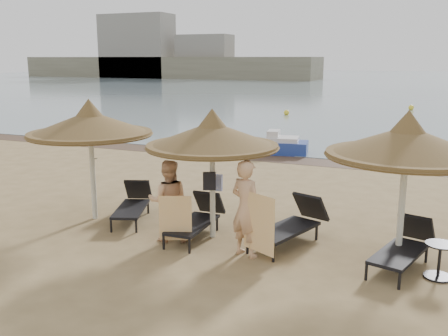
# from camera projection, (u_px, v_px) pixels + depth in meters

# --- Properties ---
(ground) EXTENTS (160.00, 160.00, 0.00)m
(ground) POSITION_uv_depth(u_px,v_px,m) (205.00, 244.00, 10.51)
(ground) COLOR #9A7F52
(ground) RESTS_ON ground
(sea) EXTENTS (200.00, 140.00, 0.03)m
(sea) POSITION_uv_depth(u_px,v_px,m) (410.00, 81.00, 82.46)
(sea) COLOR slate
(sea) RESTS_ON ground
(wet_sand_strip) EXTENTS (200.00, 1.60, 0.01)m
(wet_sand_strip) POSITION_uv_depth(u_px,v_px,m) (310.00, 161.00, 18.97)
(wet_sand_strip) COLOR #4C3626
(wet_sand_strip) RESTS_ON ground
(far_shore) EXTENTS (150.00, 54.80, 12.00)m
(far_shore) POSITION_uv_depth(u_px,v_px,m) (262.00, 63.00, 89.41)
(far_shore) COLOR gray
(far_shore) RESTS_ON ground
(palapa_left) EXTENTS (2.94, 2.94, 2.92)m
(palapa_left) POSITION_uv_depth(u_px,v_px,m) (90.00, 124.00, 11.72)
(palapa_left) COLOR silver
(palapa_left) RESTS_ON ground
(palapa_center) EXTENTS (2.84, 2.84, 2.82)m
(palapa_center) POSITION_uv_depth(u_px,v_px,m) (212.00, 136.00, 10.49)
(palapa_center) COLOR silver
(palapa_center) RESTS_ON ground
(palapa_right) EXTENTS (2.96, 2.96, 2.93)m
(palapa_right) POSITION_uv_depth(u_px,v_px,m) (407.00, 143.00, 9.09)
(palapa_right) COLOR silver
(palapa_right) RESTS_ON ground
(lounger_far_left) EXTENTS (1.25, 1.99, 0.85)m
(lounger_far_left) POSITION_uv_depth(u_px,v_px,m) (133.00, 203.00, 12.15)
(lounger_far_left) COLOR black
(lounger_far_left) RESTS_ON ground
(lounger_near_left) EXTENTS (0.69, 1.96, 0.87)m
(lounger_near_left) POSITION_uv_depth(u_px,v_px,m) (198.00, 218.00, 11.00)
(lounger_near_left) COLOR black
(lounger_near_left) RESTS_ON ground
(lounger_near_right) EXTENTS (1.32, 2.22, 0.95)m
(lounger_near_right) POSITION_uv_depth(u_px,v_px,m) (293.00, 223.00, 10.56)
(lounger_near_right) COLOR black
(lounger_near_right) RESTS_ON ground
(lounger_far_right) EXTENTS (1.14, 2.05, 0.87)m
(lounger_far_right) POSITION_uv_depth(u_px,v_px,m) (404.00, 246.00, 9.37)
(lounger_far_right) COLOR black
(lounger_far_right) RESTS_ON ground
(side_table) EXTENTS (0.53, 0.53, 0.64)m
(side_table) POSITION_uv_depth(u_px,v_px,m) (439.00, 262.00, 8.86)
(side_table) COLOR black
(side_table) RESTS_ON ground
(person_left) EXTENTS (1.11, 0.95, 2.05)m
(person_left) POSITION_uv_depth(u_px,v_px,m) (168.00, 194.00, 10.54)
(person_left) COLOR tan
(person_left) RESTS_ON ground
(person_right) EXTENTS (1.21, 0.99, 2.26)m
(person_right) POSITION_uv_depth(u_px,v_px,m) (246.00, 201.00, 9.70)
(person_right) COLOR tan
(person_right) RESTS_ON ground
(towel_left) EXTENTS (0.64, 0.25, 0.94)m
(towel_left) POSITION_uv_depth(u_px,v_px,m) (175.00, 218.00, 10.17)
(towel_left) COLOR orange
(towel_left) RESTS_ON ground
(towel_right) EXTENTS (0.74, 0.38, 1.14)m
(towel_right) POSITION_uv_depth(u_px,v_px,m) (259.00, 224.00, 9.41)
(towel_right) COLOR orange
(towel_right) RESTS_ON ground
(bag_patterned) EXTENTS (0.29, 0.12, 0.36)m
(bag_patterned) POSITION_uv_depth(u_px,v_px,m) (216.00, 182.00, 10.88)
(bag_patterned) COLOR silver
(bag_patterned) RESTS_ON ground
(bag_dark) EXTENTS (0.28, 0.19, 0.38)m
(bag_dark) POSITION_uv_depth(u_px,v_px,m) (209.00, 181.00, 10.55)
(bag_dark) COLOR black
(bag_dark) RESTS_ON ground
(pedal_boat) EXTENTS (2.20, 1.51, 0.95)m
(pedal_boat) POSITION_uv_depth(u_px,v_px,m) (282.00, 145.00, 20.42)
(pedal_boat) COLOR navy
(pedal_boat) RESTS_ON ground
(buoy_left) EXTENTS (0.37, 0.37, 0.37)m
(buoy_left) POSITION_uv_depth(u_px,v_px,m) (286.00, 113.00, 34.06)
(buoy_left) COLOR yellow
(buoy_left) RESTS_ON ground
(buoy_mid) EXTENTS (0.40, 0.40, 0.40)m
(buoy_mid) POSITION_uv_depth(u_px,v_px,m) (411.00, 108.00, 37.33)
(buoy_mid) COLOR yellow
(buoy_mid) RESTS_ON ground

